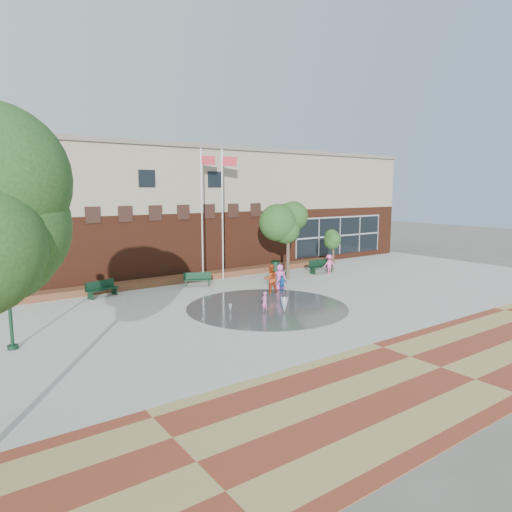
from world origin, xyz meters
TOP-DOWN VIEW (x-y plane):
  - ground at (0.00, 0.00)m, footprint 120.00×120.00m
  - plaza_concrete at (0.00, 4.00)m, footprint 46.00×18.00m
  - paver_band at (0.00, -7.00)m, footprint 46.00×6.00m
  - splash_pad at (0.00, 3.00)m, footprint 8.40×8.40m
  - library_building at (0.00, 17.48)m, footprint 44.40×10.40m
  - flower_bed at (0.00, 11.60)m, footprint 26.00×1.20m
  - flagpole_left at (0.67, 10.99)m, footprint 1.00×0.32m
  - flagpole_right at (2.12, 10.77)m, footprint 1.00×0.51m
  - lamp_left at (-11.76, 3.65)m, footprint 0.44×0.44m
  - lamp_right at (6.60, 9.45)m, footprint 0.42×0.42m
  - bench_left at (-6.29, 10.31)m, footprint 1.96×1.06m
  - bench_mid at (-0.47, 9.73)m, footprint 1.79×1.18m
  - bench_right at (9.15, 8.58)m, footprint 1.99×0.57m
  - trash_can at (5.97, 9.97)m, footprint 0.63×0.63m
  - tree_mid at (5.64, 8.16)m, footprint 3.25×3.25m
  - tree_small_right at (10.61, 8.83)m, footprint 1.91×1.91m
  - water_jet_a at (-0.02, 1.54)m, footprint 0.39×0.39m
  - water_jet_b at (-2.09, 3.28)m, footprint 0.18×0.18m
  - child_splash at (-0.61, 2.41)m, footprint 0.42×0.31m
  - adult_red at (2.16, 5.52)m, footprint 1.00×0.87m
  - adult_pink at (3.13, 5.87)m, footprint 0.93×0.84m
  - child_blue at (2.76, 5.20)m, footprint 0.67×0.40m
  - person_bench at (9.32, 7.95)m, footprint 1.02×0.73m

SIDE VIEW (x-z plane):
  - ground at x=0.00m, z-range 0.00..0.00m
  - flower_bed at x=0.00m, z-range -0.20..0.20m
  - water_jet_a at x=-0.02m, z-range -0.38..0.38m
  - water_jet_b at x=-2.09m, z-range -0.20..0.20m
  - plaza_concrete at x=0.00m, z-range 0.00..0.01m
  - paver_band at x=0.00m, z-range 0.00..0.01m
  - splash_pad at x=0.00m, z-range 0.00..0.01m
  - bench_mid at x=-0.47m, z-range -0.16..0.72m
  - bench_left at x=-6.29m, z-range -0.17..0.78m
  - bench_right at x=9.15m, z-range -0.18..0.82m
  - child_splash at x=-0.61m, z-range 0.00..1.04m
  - trash_can at x=5.97m, z-range 0.01..1.04m
  - child_blue at x=2.76m, z-range 0.00..1.07m
  - person_bench at x=9.32m, z-range 0.00..1.44m
  - adult_pink at x=3.13m, z-range 0.00..1.59m
  - adult_red at x=2.16m, z-range 0.00..1.74m
  - tree_small_right at x=10.61m, z-range 0.75..4.01m
  - lamp_right at x=6.60m, z-range 0.48..4.43m
  - lamp_left at x=-11.76m, z-range 0.50..4.65m
  - tree_mid at x=5.64m, z-range 1.25..6.73m
  - library_building at x=0.00m, z-range 0.04..9.24m
  - flagpole_left at x=0.67m, z-range 0.50..9.24m
  - flagpole_right at x=2.12m, z-range 0.51..9.27m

